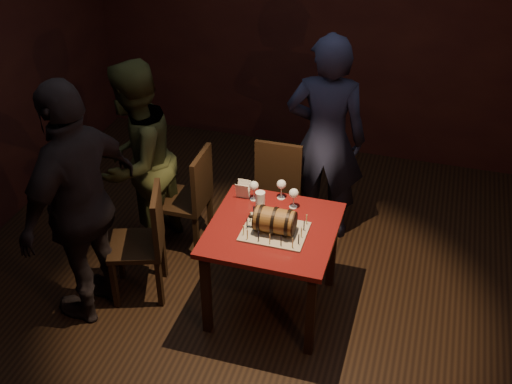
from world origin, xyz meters
TOP-DOWN VIEW (x-y plane):
  - room_shell at (0.00, 0.00)m, footprint 5.04×5.04m
  - pub_table at (0.12, -0.06)m, footprint 0.90×0.90m
  - cake_board at (0.14, -0.11)m, footprint 0.45×0.35m
  - barrel_cake at (0.14, -0.11)m, footprint 0.34×0.19m
  - birthday_candles at (0.14, -0.11)m, footprint 0.40×0.30m
  - wine_glass_left at (-0.12, 0.24)m, footprint 0.07×0.07m
  - wine_glass_mid at (0.08, 0.31)m, footprint 0.07×0.07m
  - wine_glass_right at (0.19, 0.22)m, footprint 0.07×0.07m
  - pint_of_ale at (-0.03, 0.13)m, footprint 0.07×0.07m
  - menu_card at (-0.20, 0.24)m, footprint 0.10×0.05m
  - chair_back at (-0.08, 0.92)m, footprint 0.40×0.40m
  - chair_left_rear at (-0.73, 0.47)m, footprint 0.40×0.40m
  - chair_left_front at (-0.84, -0.17)m, footprint 0.51×0.51m
  - person_back at (0.27, 1.02)m, footprint 0.71×0.50m
  - person_left_rear at (-1.14, 0.36)m, footprint 0.73×0.89m
  - person_left_front at (-1.17, -0.44)m, footprint 0.66×1.17m

SIDE VIEW (x-z plane):
  - chair_back at x=-0.08m, z-range 0.06..0.99m
  - chair_left_rear at x=-0.73m, z-range 0.06..0.99m
  - chair_left_front at x=-0.84m, z-range 0.06..0.99m
  - pub_table at x=0.12m, z-range 0.27..1.02m
  - cake_board at x=0.14m, z-range 0.75..0.76m
  - birthday_candles at x=0.14m, z-range 0.76..0.85m
  - menu_card at x=-0.20m, z-range 0.75..0.88m
  - pint_of_ale at x=-0.03m, z-range 0.75..0.90m
  - person_left_rear at x=-1.14m, z-range 0.00..1.68m
  - barrel_cake at x=0.14m, z-range 0.75..0.95m
  - wine_glass_mid at x=0.08m, z-range 0.79..0.95m
  - wine_glass_left at x=-0.12m, z-range 0.79..0.95m
  - wine_glass_right at x=0.19m, z-range 0.79..0.95m
  - person_back at x=0.27m, z-range 0.00..1.83m
  - person_left_front at x=-1.17m, z-range 0.00..1.88m
  - room_shell at x=0.00m, z-range 0.00..2.80m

